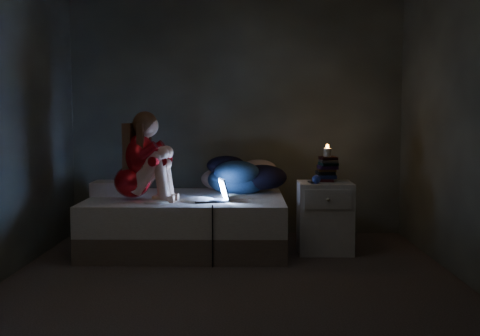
{
  "coord_description": "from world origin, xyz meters",
  "views": [
    {
      "loc": [
        0.11,
        -4.55,
        1.27
      ],
      "look_at": [
        0.05,
        1.0,
        0.8
      ],
      "focal_mm": 44.04,
      "sensor_mm": 36.0,
      "label": 1
    }
  ],
  "objects_px": {
    "laptop": "(210,190)",
    "phone": "(313,182)",
    "candle": "(327,154)",
    "nightstand": "(325,217)",
    "bed": "(187,223)",
    "woman": "(132,156)"
  },
  "relations": [
    {
      "from": "bed",
      "to": "phone",
      "type": "height_order",
      "value": "phone"
    },
    {
      "from": "bed",
      "to": "candle",
      "type": "height_order",
      "value": "candle"
    },
    {
      "from": "laptop",
      "to": "phone",
      "type": "relative_size",
      "value": 2.25
    },
    {
      "from": "nightstand",
      "to": "phone",
      "type": "bearing_deg",
      "value": -154.59
    },
    {
      "from": "laptop",
      "to": "phone",
      "type": "xyz_separation_m",
      "value": [
        0.96,
        0.15,
        0.05
      ]
    },
    {
      "from": "candle",
      "to": "phone",
      "type": "xyz_separation_m",
      "value": [
        -0.15,
        -0.14,
        -0.26
      ]
    },
    {
      "from": "laptop",
      "to": "nightstand",
      "type": "relative_size",
      "value": 0.47
    },
    {
      "from": "nightstand",
      "to": "candle",
      "type": "relative_size",
      "value": 8.37
    },
    {
      "from": "woman",
      "to": "nightstand",
      "type": "xyz_separation_m",
      "value": [
        1.8,
        0.13,
        -0.59
      ]
    },
    {
      "from": "nightstand",
      "to": "candle",
      "type": "xyz_separation_m",
      "value": [
        0.03,
        0.09,
        0.6
      ]
    },
    {
      "from": "candle",
      "to": "nightstand",
      "type": "bearing_deg",
      "value": -108.54
    },
    {
      "from": "nightstand",
      "to": "candle",
      "type": "distance_m",
      "value": 0.61
    },
    {
      "from": "laptop",
      "to": "phone",
      "type": "height_order",
      "value": "laptop"
    },
    {
      "from": "phone",
      "to": "bed",
      "type": "bearing_deg",
      "value": 163.81
    },
    {
      "from": "bed",
      "to": "candle",
      "type": "relative_size",
      "value": 23.25
    },
    {
      "from": "bed",
      "to": "laptop",
      "type": "height_order",
      "value": "laptop"
    },
    {
      "from": "nightstand",
      "to": "phone",
      "type": "relative_size",
      "value": 4.78
    },
    {
      "from": "bed",
      "to": "candle",
      "type": "distance_m",
      "value": 1.51
    },
    {
      "from": "bed",
      "to": "nightstand",
      "type": "xyz_separation_m",
      "value": [
        1.32,
        -0.13,
        0.08
      ]
    },
    {
      "from": "woman",
      "to": "laptop",
      "type": "bearing_deg",
      "value": 0.81
    },
    {
      "from": "woman",
      "to": "phone",
      "type": "bearing_deg",
      "value": 9.73
    },
    {
      "from": "woman",
      "to": "nightstand",
      "type": "relative_size",
      "value": 1.24
    }
  ]
}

